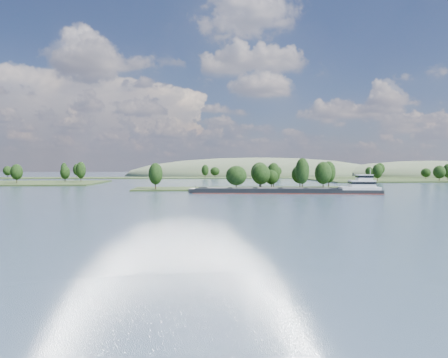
{
  "coord_description": "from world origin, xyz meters",
  "views": [
    {
      "loc": [
        -26.04,
        -17.73,
        9.88
      ],
      "look_at": [
        -13.66,
        130.0,
        6.0
      ],
      "focal_mm": 35.0,
      "sensor_mm": 36.0,
      "label": 1
    }
  ],
  "objects": [
    {
      "name": "tree_island",
      "position": [
        7.35,
        178.97,
        4.21
      ],
      "size": [
        100.0,
        32.11,
        14.74
      ],
      "color": "#223316",
      "rests_on": "ground"
    },
    {
      "name": "hill_east",
      "position": [
        260.0,
        470.0,
        0.0
      ],
      "size": [
        260.0,
        140.0,
        36.0
      ],
      "primitive_type": "ellipsoid",
      "color": "#4A593D",
      "rests_on": "ground"
    },
    {
      "name": "back_shoreline",
      "position": [
        9.32,
        399.9,
        0.71
      ],
      "size": [
        900.0,
        60.0,
        15.36
      ],
      "color": "#223316",
      "rests_on": "ground"
    },
    {
      "name": "cargo_barge",
      "position": [
        16.43,
        147.29,
        1.25
      ],
      "size": [
        73.81,
        20.45,
        9.92
      ],
      "color": "black",
      "rests_on": "ground"
    },
    {
      "name": "hill_west",
      "position": [
        60.0,
        500.0,
        0.0
      ],
      "size": [
        320.0,
        160.0,
        44.0
      ],
      "primitive_type": "ellipsoid",
      "color": "#4A593D",
      "rests_on": "ground"
    },
    {
      "name": "ground",
      "position": [
        0.0,
        120.0,
        0.0
      ],
      "size": [
        1800.0,
        1800.0,
        0.0
      ],
      "primitive_type": "plane",
      "color": "#354C5D",
      "rests_on": "ground"
    }
  ]
}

